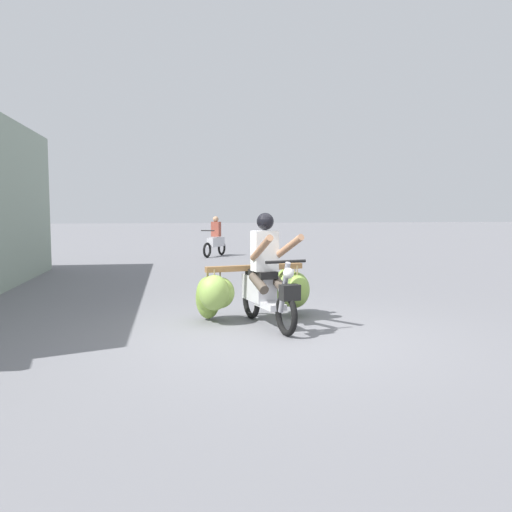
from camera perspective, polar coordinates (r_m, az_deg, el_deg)
name	(u,v)px	position (r m, az deg, el deg)	size (l,w,h in m)	color
ground_plane	(271,337)	(6.86, 1.60, -8.67)	(120.00, 120.00, 0.00)	slate
motorbike_main_loaded	(258,287)	(7.71, 0.19, -3.41)	(1.87, 1.93, 1.58)	black
motorbike_distant_ahead_left	(216,240)	(18.59, -4.38, 1.72)	(0.95, 1.42, 1.40)	black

